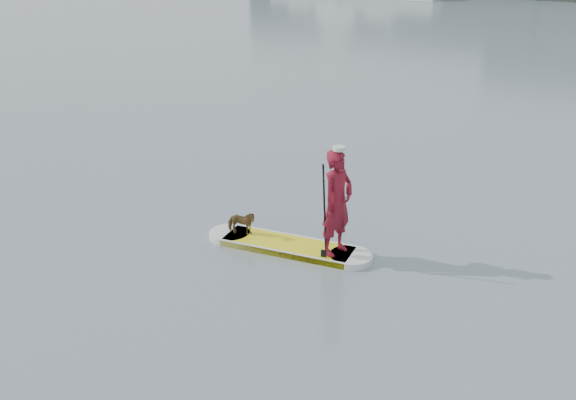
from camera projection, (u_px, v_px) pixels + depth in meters
The scene contains 6 objects.
ground at pixel (462, 218), 13.51m from camera, with size 140.00×140.00×0.00m, color slate.
paddleboard at pixel (288, 246), 12.17m from camera, with size 3.24×1.33×0.12m.
paddler at pixel (337, 203), 11.43m from camera, with size 0.72×0.47×1.96m, color maroon.
white_cap at pixel (339, 148), 11.04m from camera, with size 0.22×0.22×0.07m, color silver.
dog at pixel (241, 223), 12.41m from camera, with size 0.26×0.58×0.49m, color brown.
paddle at pixel (324, 223), 11.36m from camera, with size 0.10×0.30×2.00m.
Camera 1 is at (4.06, -12.21, 5.53)m, focal length 40.00 mm.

